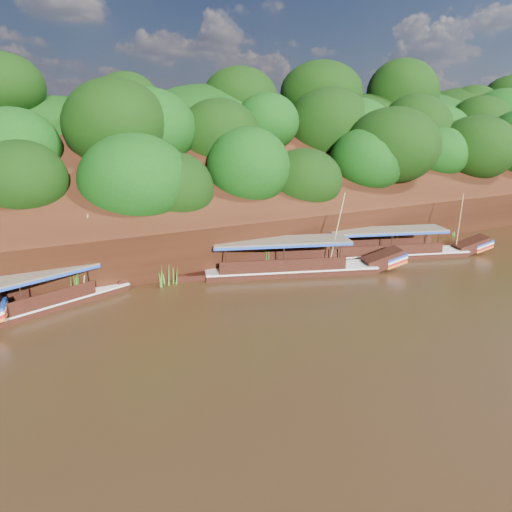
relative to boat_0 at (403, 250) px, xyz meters
The scene contains 6 objects.
ground 13.36m from the boat_0, 148.93° to the right, with size 160.00×160.00×0.00m, color black.
riverbank 19.59m from the boat_0, 125.86° to the left, with size 120.00×30.06×19.40m.
boat_0 is the anchor object (origin of this frame).
boat_1 9.40m from the boat_0, behind, with size 14.06×6.71×6.21m.
boat_2 26.20m from the boat_0, behind, with size 13.92×6.55×5.40m.
reeds 14.81m from the boat_0, 169.60° to the left, with size 50.98×2.30×2.21m.
Camera 1 is at (-16.92, -20.50, 10.55)m, focal length 35.00 mm.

